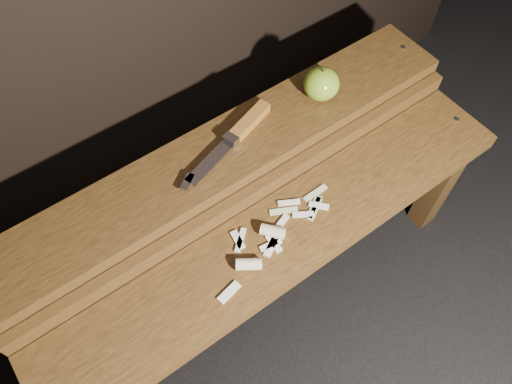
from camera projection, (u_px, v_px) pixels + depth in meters
ground at (268, 286)px, 1.49m from camera, size 60.00×60.00×0.00m
bench_front_tier at (287, 250)px, 1.16m from camera, size 1.20×0.20×0.42m
bench_rear_tier at (230, 170)px, 1.21m from camera, size 1.20×0.21×0.50m
apple at (321, 84)px, 1.19m from camera, size 0.09×0.09×0.09m
knife at (240, 131)px, 1.15m from camera, size 0.30×0.11×0.03m
apple_scraps at (269, 239)px, 1.09m from camera, size 0.36×0.13×0.03m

